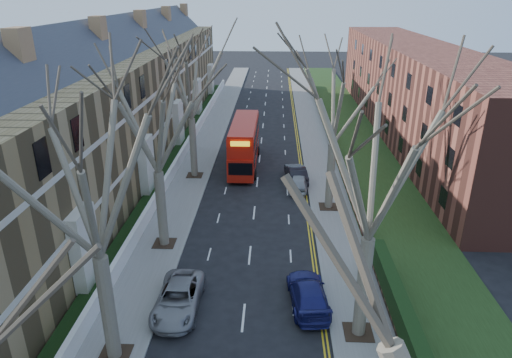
# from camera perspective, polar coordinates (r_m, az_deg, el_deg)

# --- Properties ---
(pavement_left) EXTENTS (3.00, 102.00, 0.12)m
(pavement_left) POSITION_cam_1_polar(r_m,az_deg,el_deg) (51.86, -5.97, 4.97)
(pavement_left) COLOR slate
(pavement_left) RESTS_ON ground
(pavement_right) EXTENTS (3.00, 102.00, 0.12)m
(pavement_right) POSITION_cam_1_polar(r_m,az_deg,el_deg) (51.52, 7.40, 4.78)
(pavement_right) COLOR slate
(pavement_right) RESTS_ON ground
(terrace_left) EXTENTS (9.70, 78.00, 13.60)m
(terrace_left) POSITION_cam_1_polar(r_m,az_deg,el_deg) (44.76, -17.56, 8.48)
(terrace_left) COLOR olive
(terrace_left) RESTS_ON ground
(flats_right) EXTENTS (13.97, 54.00, 10.00)m
(flats_right) POSITION_cam_1_polar(r_m,az_deg,el_deg) (56.29, 19.23, 10.43)
(flats_right) COLOR brown
(flats_right) RESTS_ON ground
(front_wall_left) EXTENTS (0.30, 78.00, 1.00)m
(front_wall_left) POSITION_cam_1_polar(r_m,az_deg,el_deg) (44.51, -9.53, 2.54)
(front_wall_left) COLOR white
(front_wall_left) RESTS_ON ground
(grass_verge_right) EXTENTS (6.00, 102.00, 0.06)m
(grass_verge_right) POSITION_cam_1_polar(r_m,az_deg,el_deg) (52.09, 12.36, 4.74)
(grass_verge_right) COLOR #1E3212
(grass_verge_right) RESTS_ON ground
(tree_left_mid) EXTENTS (10.50, 10.50, 14.71)m
(tree_left_mid) POSITION_cam_1_polar(r_m,az_deg,el_deg) (18.46, -20.53, 1.93)
(tree_left_mid) COLOR #6B604C
(tree_left_mid) RESTS_ON ground
(tree_left_far) EXTENTS (10.15, 10.15, 14.22)m
(tree_left_far) POSITION_cam_1_polar(r_m,az_deg,el_deg) (27.62, -12.80, 8.66)
(tree_left_far) COLOR #6B604C
(tree_left_far) RESTS_ON ground
(tree_left_dist) EXTENTS (10.50, 10.50, 14.71)m
(tree_left_dist) POSITION_cam_1_polar(r_m,az_deg,el_deg) (39.05, -8.39, 13.39)
(tree_left_dist) COLOR #6B604C
(tree_left_dist) RESTS_ON ground
(tree_right_mid) EXTENTS (10.50, 10.50, 14.71)m
(tree_right_mid) POSITION_cam_1_polar(r_m,az_deg,el_deg) (19.38, 14.99, 3.56)
(tree_right_mid) COLOR #6B604C
(tree_right_mid) RESTS_ON ground
(tree_right_far) EXTENTS (10.15, 10.15, 14.22)m
(tree_right_far) POSITION_cam_1_polar(r_m,az_deg,el_deg) (32.82, 10.00, 11.02)
(tree_right_far) COLOR #6B604C
(tree_right_far) RESTS_ON ground
(double_decker_bus) EXTENTS (2.64, 10.07, 4.24)m
(double_decker_bus) POSITION_cam_1_polar(r_m,az_deg,el_deg) (43.06, -1.47, 4.21)
(double_decker_bus) COLOR #AE170C
(double_decker_bus) RESTS_ON ground
(car_left_far) EXTENTS (2.27, 4.88, 1.35)m
(car_left_far) POSITION_cam_1_polar(r_m,az_deg,el_deg) (25.00, -9.69, -14.51)
(car_left_far) COLOR gray
(car_left_far) RESTS_ON ground
(car_right_near) EXTENTS (2.36, 4.88, 1.37)m
(car_right_near) POSITION_cam_1_polar(r_m,az_deg,el_deg) (25.14, 6.54, -14.04)
(car_right_near) COLOR navy
(car_right_near) RESTS_ON ground
(car_right_mid) EXTENTS (1.92, 3.99, 1.31)m
(car_right_mid) POSITION_cam_1_polar(r_m,az_deg,el_deg) (38.50, 5.36, -0.42)
(car_right_mid) COLOR #94979C
(car_right_mid) RESTS_ON ground
(car_right_far) EXTENTS (2.08, 4.48, 1.42)m
(car_right_far) POSITION_cam_1_polar(r_m,az_deg,el_deg) (40.28, 5.02, 0.74)
(car_right_far) COLOR black
(car_right_far) RESTS_ON ground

